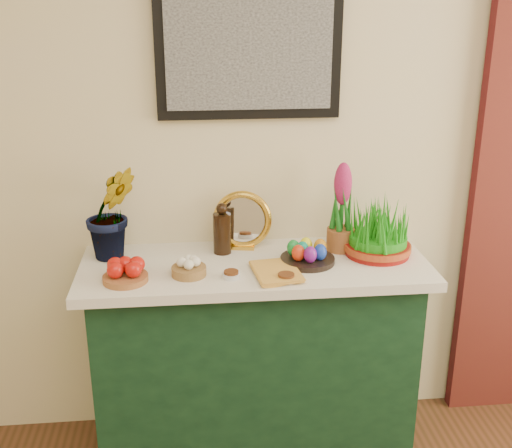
{
  "coord_description": "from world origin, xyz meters",
  "views": [
    {
      "loc": [
        -0.41,
        -0.37,
        1.91
      ],
      "look_at": [
        -0.17,
        1.95,
        1.07
      ],
      "focal_mm": 45.0,
      "sensor_mm": 36.0,
      "label": 1
    }
  ],
  "objects_px": {
    "hyacinth_green": "(111,198)",
    "book": "(255,273)",
    "mirror": "(242,221)",
    "sideboard": "(255,361)",
    "wheatgrass_sabzeh": "(378,232)"
  },
  "relations": [
    {
      "from": "hyacinth_green",
      "to": "wheatgrass_sabzeh",
      "type": "distance_m",
      "value": 1.09
    },
    {
      "from": "hyacinth_green",
      "to": "sideboard",
      "type": "bearing_deg",
      "value": -30.32
    },
    {
      "from": "hyacinth_green",
      "to": "book",
      "type": "distance_m",
      "value": 0.66
    },
    {
      "from": "wheatgrass_sabzeh",
      "to": "hyacinth_green",
      "type": "bearing_deg",
      "value": 175.47
    },
    {
      "from": "sideboard",
      "to": "wheatgrass_sabzeh",
      "type": "distance_m",
      "value": 0.76
    },
    {
      "from": "sideboard",
      "to": "book",
      "type": "height_order",
      "value": "book"
    },
    {
      "from": "hyacinth_green",
      "to": "book",
      "type": "xyz_separation_m",
      "value": [
        0.55,
        -0.26,
        -0.24
      ]
    },
    {
      "from": "sideboard",
      "to": "hyacinth_green",
      "type": "relative_size",
      "value": 2.56
    },
    {
      "from": "hyacinth_green",
      "to": "wheatgrass_sabzeh",
      "type": "xyz_separation_m",
      "value": [
        1.08,
        -0.09,
        -0.16
      ]
    },
    {
      "from": "book",
      "to": "wheatgrass_sabzeh",
      "type": "height_order",
      "value": "wheatgrass_sabzeh"
    },
    {
      "from": "hyacinth_green",
      "to": "wheatgrass_sabzeh",
      "type": "height_order",
      "value": "hyacinth_green"
    },
    {
      "from": "mirror",
      "to": "hyacinth_green",
      "type": "bearing_deg",
      "value": -174.43
    },
    {
      "from": "sideboard",
      "to": "wheatgrass_sabzeh",
      "type": "xyz_separation_m",
      "value": [
        0.51,
        0.03,
        0.56
      ]
    },
    {
      "from": "sideboard",
      "to": "hyacinth_green",
      "type": "xyz_separation_m",
      "value": [
        -0.57,
        0.11,
        0.72
      ]
    },
    {
      "from": "sideboard",
      "to": "wheatgrass_sabzeh",
      "type": "height_order",
      "value": "wheatgrass_sabzeh"
    }
  ]
}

